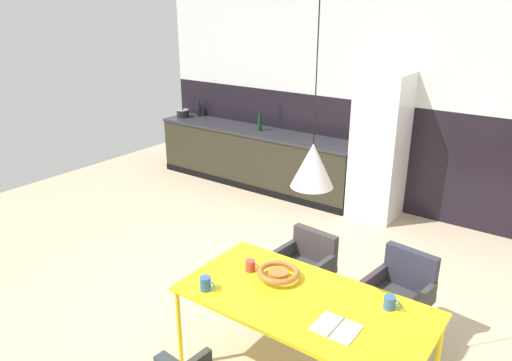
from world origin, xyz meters
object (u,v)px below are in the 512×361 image
at_px(armchair_by_stool, 402,286).
at_px(mug_dark_espresso, 251,266).
at_px(bottle_spice_small, 260,123).
at_px(bottle_oil_tall, 199,110).
at_px(cooking_pot, 183,113).
at_px(mug_glass_clear, 206,284).
at_px(dining_table, 304,305).
at_px(open_book, 336,328).
at_px(mug_tall_blue, 390,303).
at_px(refrigerator_column, 380,147).
at_px(pendant_lamp_over_table_near, 313,165).
at_px(armchair_corner_seat, 307,260).
at_px(fruit_bowl, 278,273).

bearing_deg(armchair_by_stool, mug_dark_espresso, 49.39).
bearing_deg(bottle_spice_small, bottle_oil_tall, 172.38).
relative_size(armchair_by_stool, cooking_pot, 3.78).
height_order(mug_dark_espresso, mug_glass_clear, mug_glass_clear).
xyz_separation_m(mug_dark_espresso, bottle_oil_tall, (-3.60, 3.37, 0.22)).
height_order(armchair_by_stool, bottle_spice_small, bottle_spice_small).
bearing_deg(mug_glass_clear, dining_table, 25.68).
xyz_separation_m(open_book, mug_tall_blue, (0.20, 0.42, 0.04)).
height_order(mug_tall_blue, bottle_oil_tall, bottle_oil_tall).
distance_m(refrigerator_column, cooking_pot, 3.53).
xyz_separation_m(refrigerator_column, armchair_by_stool, (1.19, -2.31, -0.45)).
relative_size(open_book, pendant_lamp_over_table_near, 0.22).
height_order(armchair_by_stool, cooking_pot, cooking_pot).
relative_size(armchair_corner_seat, bottle_spice_small, 2.55).
bearing_deg(armchair_corner_seat, bottle_oil_tall, -30.04).
height_order(refrigerator_column, mug_glass_clear, refrigerator_column).
bearing_deg(armchair_corner_seat, mug_dark_espresso, 89.49).
relative_size(dining_table, mug_tall_blue, 14.40).
xyz_separation_m(armchair_by_stool, pendant_lamp_over_table_near, (-0.40, -0.91, 1.24)).
xyz_separation_m(open_book, mug_glass_clear, (-1.00, -0.16, 0.05)).
bearing_deg(mug_dark_espresso, refrigerator_column, 94.31).
xyz_separation_m(refrigerator_column, fruit_bowl, (0.48, -3.14, -0.18)).
height_order(bottle_oil_tall, bottle_spice_small, bottle_spice_small).
xyz_separation_m(dining_table, armchair_by_stool, (0.40, 0.95, -0.19)).
xyz_separation_m(armchair_corner_seat, cooking_pot, (-3.84, 2.38, 0.46)).
bearing_deg(bottle_spice_small, armchair_by_stool, -36.62).
bearing_deg(refrigerator_column, bottle_spice_small, 179.65).
relative_size(mug_glass_clear, pendant_lamp_over_table_near, 0.10).
height_order(armchair_by_stool, bottle_oil_tall, bottle_oil_tall).
bearing_deg(mug_glass_clear, open_book, 9.09).
xyz_separation_m(refrigerator_column, mug_dark_espresso, (0.24, -3.17, -0.18)).
xyz_separation_m(dining_table, mug_glass_clear, (-0.66, -0.32, 0.09)).
height_order(open_book, bottle_oil_tall, bottle_oil_tall).
xyz_separation_m(armchair_corner_seat, bottle_oil_tall, (-3.68, 2.60, 0.50)).
bearing_deg(armchair_by_stool, dining_table, 74.55).
bearing_deg(armchair_corner_seat, fruit_bowl, 107.76).
relative_size(dining_table, cooking_pot, 8.58).
bearing_deg(mug_tall_blue, cooking_pot, 148.41).
xyz_separation_m(armchair_corner_seat, mug_glass_clear, (-0.19, -1.18, 0.29)).
distance_m(fruit_bowl, bottle_spice_small, 3.97).
distance_m(armchair_corner_seat, bottle_spice_small, 3.33).
distance_m(fruit_bowl, open_book, 0.71).
bearing_deg(armchair_by_stool, cooking_pot, -18.37).
distance_m(fruit_bowl, bottle_oil_tall, 5.09).
xyz_separation_m(mug_tall_blue, bottle_spice_small, (-3.26, 3.01, 0.23)).
distance_m(refrigerator_column, armchair_corner_seat, 2.46).
bearing_deg(mug_dark_espresso, bottle_oil_tall, 136.88).
relative_size(refrigerator_column, mug_glass_clear, 14.51).
relative_size(armchair_corner_seat, armchair_by_stool, 0.95).
height_order(armchair_by_stool, open_book, armchair_by_stool).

